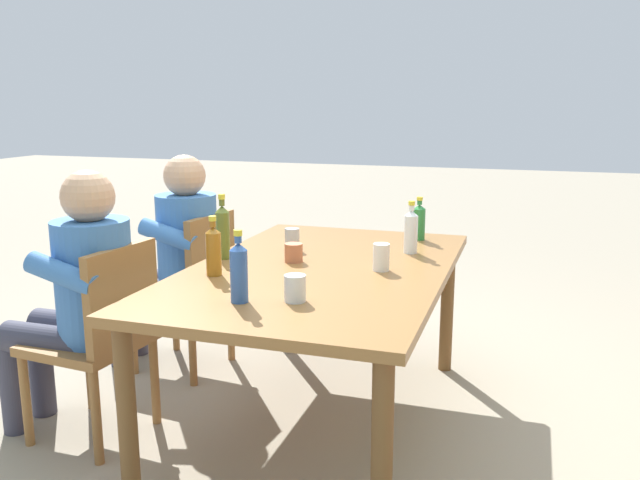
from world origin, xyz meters
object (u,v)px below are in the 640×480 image
(cup_glass, at_px, (295,288))
(bottle_clear, at_px, (411,231))
(bottle_amber, at_px, (213,250))
(cup_white, at_px, (381,257))
(person_in_plaid_shirt, at_px, (79,291))
(cup_steel, at_px, (292,239))
(chair_near_left, at_px, (193,283))
(chair_near_right, at_px, (103,332))
(cup_terracotta, at_px, (294,253))
(person_in_white_shirt, at_px, (175,252))
(backpack_by_near_side, at_px, (354,300))
(bottle_blue, at_px, (239,271))
(dining_table, at_px, (320,284))
(bottle_olive, at_px, (223,231))
(bottle_green, at_px, (419,221))

(cup_glass, bearing_deg, bottle_clear, 163.82)
(bottle_amber, relative_size, cup_white, 2.13)
(cup_white, bearing_deg, person_in_plaid_shirt, -71.10)
(person_in_plaid_shirt, bearing_deg, cup_white, 108.90)
(cup_white, xyz_separation_m, cup_steel, (-0.26, -0.50, -0.01))
(chair_near_left, xyz_separation_m, chair_near_right, (0.80, 0.00, 0.00))
(cup_terracotta, bearing_deg, chair_near_right, -56.94)
(person_in_plaid_shirt, relative_size, cup_white, 10.06)
(person_in_white_shirt, bearing_deg, bottle_clear, 89.46)
(chair_near_right, relative_size, person_in_plaid_shirt, 0.74)
(bottle_amber, relative_size, cup_glass, 2.55)
(chair_near_left, relative_size, bottle_clear, 3.47)
(backpack_by_near_side, bearing_deg, cup_white, 19.54)
(bottle_blue, xyz_separation_m, backpack_by_near_side, (-1.87, -0.07, -0.67))
(person_in_white_shirt, bearing_deg, person_in_plaid_shirt, 0.00)
(dining_table, height_order, bottle_clear, bottle_clear)
(person_in_plaid_shirt, relative_size, cup_glass, 12.03)
(cup_glass, height_order, cup_white, cup_white)
(dining_table, distance_m, chair_near_right, 0.95)
(cup_steel, bearing_deg, backpack_by_near_side, 177.47)
(bottle_amber, distance_m, cup_terracotta, 0.40)
(cup_glass, relative_size, cup_terracotta, 1.17)
(person_in_plaid_shirt, relative_size, bottle_amber, 4.72)
(cup_terracotta, xyz_separation_m, backpack_by_near_side, (-1.25, -0.04, -0.60))
(person_in_white_shirt, height_order, cup_steel, person_in_white_shirt)
(chair_near_right, distance_m, bottle_amber, 0.61)
(person_in_plaid_shirt, xyz_separation_m, cup_steel, (-0.67, 0.72, 0.14))
(cup_terracotta, height_order, cup_steel, cup_steel)
(bottle_olive, bearing_deg, chair_near_left, -135.46)
(chair_near_right, distance_m, bottle_blue, 0.83)
(cup_glass, xyz_separation_m, cup_steel, (-0.78, -0.30, 0.00))
(bottle_olive, distance_m, cup_glass, 0.75)
(bottle_green, distance_m, cup_glass, 1.24)
(bottle_amber, xyz_separation_m, cup_white, (-0.29, 0.64, -0.05))
(chair_near_right, relative_size, bottle_green, 3.86)
(chair_near_right, relative_size, bottle_amber, 3.48)
(bottle_olive, bearing_deg, cup_steel, 137.84)
(bottle_blue, bearing_deg, bottle_green, 161.30)
(chair_near_left, height_order, bottle_olive, bottle_olive)
(person_in_plaid_shirt, height_order, cup_steel, person_in_plaid_shirt)
(bottle_green, distance_m, backpack_by_near_side, 1.01)
(bottle_olive, height_order, cup_steel, bottle_olive)
(bottle_clear, height_order, bottle_amber, same)
(person_in_plaid_shirt, distance_m, backpack_by_near_side, 1.92)
(cup_steel, bearing_deg, bottle_olive, -42.16)
(chair_near_right, relative_size, backpack_by_near_side, 2.24)
(cup_white, height_order, backpack_by_near_side, cup_white)
(person_in_white_shirt, xyz_separation_m, bottle_olive, (0.39, 0.48, 0.22))
(chair_near_right, bearing_deg, cup_glass, 83.70)
(chair_near_left, bearing_deg, chair_near_right, 0.00)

